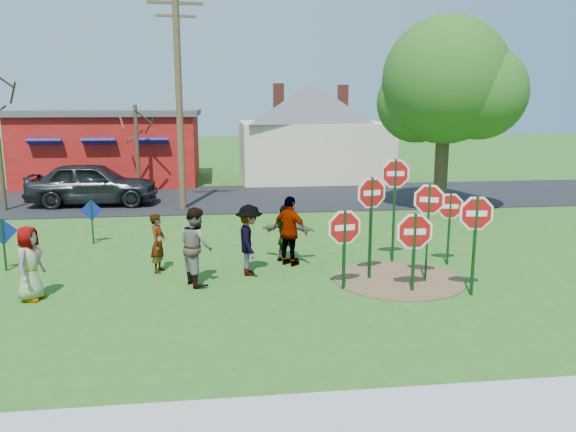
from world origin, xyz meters
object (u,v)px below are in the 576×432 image
Objects in this scene: stop_sign_b at (395,184)px; stop_sign_d at (450,211)px; suv at (93,184)px; utility_pole at (179,97)px; stop_sign_a at (344,233)px; leafy_tree at (449,87)px; stop_sign_c at (429,210)px; person_a at (30,263)px; person_b at (158,243)px.

stop_sign_b is 1.62m from stop_sign_d.
suv is 0.62× the size of utility_pole.
leafy_tree reaches higher than stop_sign_a.
stop_sign_c is 0.34× the size of leafy_tree.
stop_sign_b is 0.39× the size of leafy_tree.
utility_pole is (-4.30, 10.57, 3.17)m from stop_sign_a.
suv is at bearing 145.17° from stop_sign_d.
stop_sign_c is (0.28, -1.76, -0.39)m from stop_sign_b.
person_a is at bearing -173.63° from suv.
leafy_tree reaches higher than person_b.
utility_pole reaches higher than person_a.
stop_sign_b is 1.78× the size of person_a.
stop_sign_a is at bearing -124.30° from leafy_tree.
person_b is 13.15m from leafy_tree.
stop_sign_a is 3.60m from stop_sign_d.
stop_sign_b is at bearing -65.09° from person_a.
suv reaches higher than person_b.
leafy_tree reaches higher than suv.
stop_sign_c is at bearing -114.61° from leafy_tree.
person_b is 10.65m from suv.
person_b is at bearing -42.44° from person_a.
stop_sign_a is 14.41m from suv.
person_b is at bearing -176.03° from stop_sign_b.
stop_sign_a is at bearing -67.87° from utility_pole.
stop_sign_a is 2.15m from stop_sign_c.
person_a is 0.19× the size of utility_pole.
stop_sign_d is at bearing -49.98° from utility_pole.
utility_pole is at bearing -108.57° from suv.
leafy_tree is at bearing 76.32° from stop_sign_d.
stop_sign_c is 6.80m from person_b.
leafy_tree is (4.20, 6.80, 2.70)m from stop_sign_b.
person_b is 9.43m from utility_pole.
suv is at bearing 31.91° from person_b.
suv is at bearing 18.21° from person_a.
stop_sign_c is 1.67× the size of person_b.
leafy_tree is (2.79, 7.19, 3.40)m from stop_sign_d.
person_b is (2.58, 1.78, -0.07)m from person_a.
stop_sign_a is 0.68× the size of stop_sign_b.
utility_pole reaches higher than stop_sign_d.
stop_sign_d is at bearing -68.83° from person_a.
stop_sign_b is 8.43m from leafy_tree.
utility_pole reaches higher than stop_sign_b.
leafy_tree is at bearing 46.99° from stop_sign_a.
stop_sign_a is 0.98× the size of stop_sign_d.
stop_sign_b is 10.78m from utility_pole.
suv is (-1.08, 11.78, 0.11)m from person_a.
stop_sign_c is 9.14m from person_a.
leafy_tree is (10.31, -1.76, 0.35)m from utility_pole.
person_b is (-7.64, 0.31, -0.70)m from stop_sign_d.
person_a reaches higher than person_b.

